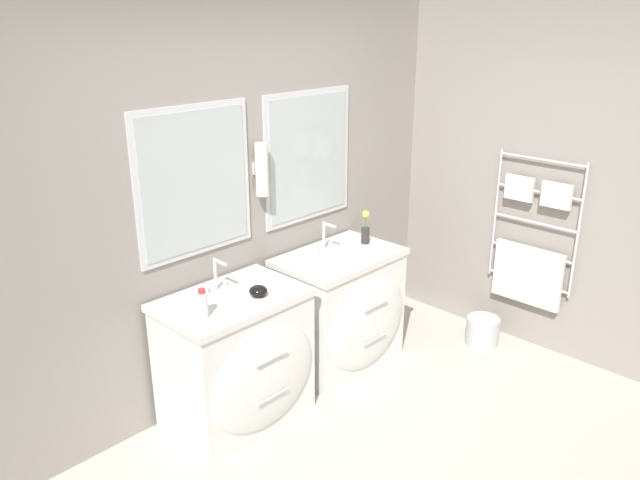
{
  "coord_description": "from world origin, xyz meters",
  "views": [
    {
      "loc": [
        -2.28,
        -1.41,
        2.44
      ],
      "look_at": [
        0.36,
        1.12,
        1.1
      ],
      "focal_mm": 35.0,
      "sensor_mm": 36.0,
      "label": 1
    }
  ],
  "objects_px": {
    "waste_bin": "(483,330)",
    "flower_vase": "(365,230)",
    "vanity_left": "(239,360)",
    "amenity_bowl": "(258,291)",
    "vanity_right": "(343,310)",
    "toiletry_bottle": "(203,304)"
  },
  "relations": [
    {
      "from": "flower_vase",
      "to": "waste_bin",
      "type": "bearing_deg",
      "value": -44.07
    },
    {
      "from": "amenity_bowl",
      "to": "waste_bin",
      "type": "distance_m",
      "value": 2.04
    },
    {
      "from": "amenity_bowl",
      "to": "waste_bin",
      "type": "bearing_deg",
      "value": -16.29
    },
    {
      "from": "vanity_left",
      "to": "amenity_bowl",
      "type": "distance_m",
      "value": 0.47
    },
    {
      "from": "vanity_left",
      "to": "amenity_bowl",
      "type": "relative_size",
      "value": 8.0
    },
    {
      "from": "vanity_left",
      "to": "flower_vase",
      "type": "xyz_separation_m",
      "value": [
        1.25,
        0.05,
        0.52
      ]
    },
    {
      "from": "amenity_bowl",
      "to": "flower_vase",
      "type": "relative_size",
      "value": 0.44
    },
    {
      "from": "flower_vase",
      "to": "waste_bin",
      "type": "distance_m",
      "value": 1.26
    },
    {
      "from": "vanity_left",
      "to": "toiletry_bottle",
      "type": "xyz_separation_m",
      "value": [
        -0.28,
        -0.06,
        0.5
      ]
    },
    {
      "from": "toiletry_bottle",
      "to": "waste_bin",
      "type": "xyz_separation_m",
      "value": [
        2.2,
        -0.54,
        -0.81
      ]
    },
    {
      "from": "flower_vase",
      "to": "waste_bin",
      "type": "relative_size",
      "value": 0.97
    },
    {
      "from": "vanity_left",
      "to": "vanity_right",
      "type": "xyz_separation_m",
      "value": [
        0.96,
        0.0,
        0.0
      ]
    },
    {
      "from": "toiletry_bottle",
      "to": "waste_bin",
      "type": "relative_size",
      "value": 0.66
    },
    {
      "from": "waste_bin",
      "to": "flower_vase",
      "type": "bearing_deg",
      "value": 135.93
    },
    {
      "from": "vanity_right",
      "to": "waste_bin",
      "type": "xyz_separation_m",
      "value": [
        0.97,
        -0.6,
        -0.32
      ]
    },
    {
      "from": "amenity_bowl",
      "to": "flower_vase",
      "type": "distance_m",
      "value": 1.15
    },
    {
      "from": "toiletry_bottle",
      "to": "amenity_bowl",
      "type": "height_order",
      "value": "toiletry_bottle"
    },
    {
      "from": "vanity_left",
      "to": "toiletry_bottle",
      "type": "bearing_deg",
      "value": -168.15
    },
    {
      "from": "vanity_right",
      "to": "toiletry_bottle",
      "type": "distance_m",
      "value": 1.33
    },
    {
      "from": "flower_vase",
      "to": "vanity_left",
      "type": "bearing_deg",
      "value": -177.66
    },
    {
      "from": "flower_vase",
      "to": "waste_bin",
      "type": "xyz_separation_m",
      "value": [
        0.67,
        -0.65,
        -0.84
      ]
    },
    {
      "from": "amenity_bowl",
      "to": "flower_vase",
      "type": "height_order",
      "value": "flower_vase"
    }
  ]
}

